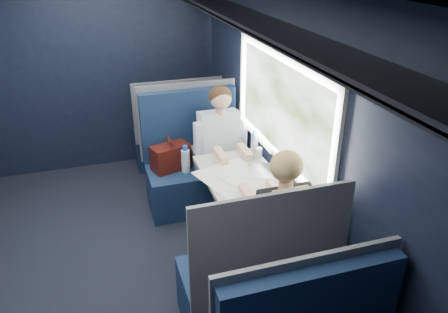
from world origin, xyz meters
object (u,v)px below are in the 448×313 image
object	(u,v)px
seat_bay_far	(254,278)
woman	(280,222)
seat_row_front	(176,135)
man	(222,145)
laptop	(267,165)
bottle_small	(254,143)
seat_bay_near	(193,167)
cup	(258,152)
table	(239,184)

from	to	relation	value
seat_bay_far	woman	bearing A→B (deg)	33.82
seat_bay_far	seat_row_front	size ratio (longest dim) A/B	1.09
seat_row_front	man	xyz separation A→B (m)	(0.25, -1.10, 0.31)
woman	laptop	size ratio (longest dim) A/B	3.93
seat_bay_far	laptop	distance (m)	1.07
seat_row_front	man	bearing A→B (deg)	-77.17
man	bottle_small	world-z (taller)	man
seat_bay_far	man	xyz separation A→B (m)	(0.25, 1.57, 0.30)
seat_bay_near	seat_bay_far	size ratio (longest dim) A/B	1.00
man	woman	xyz separation A→B (m)	(0.00, -1.41, 0.01)
seat_row_front	laptop	distance (m)	1.87
seat_bay_near	laptop	xyz separation A→B (m)	(0.46, -0.85, 0.37)
woman	seat_bay_far	bearing A→B (deg)	-146.18
seat_bay_far	cup	world-z (taller)	seat_bay_far
seat_row_front	laptop	world-z (taller)	seat_row_front
seat_row_front	cup	xyz separation A→B (m)	(0.48, -1.49, 0.38)
table	seat_bay_far	xyz separation A→B (m)	(-0.18, -0.87, -0.25)
bottle_small	cup	bearing A→B (deg)	-90.00
table	laptop	size ratio (longest dim) A/B	2.97
seat_bay_far	laptop	bearing A→B (deg)	63.37
man	cup	bearing A→B (deg)	-59.83
seat_bay_far	cup	bearing A→B (deg)	67.83
seat_row_front	seat_bay_near	bearing A→B (deg)	-90.92
seat_bay_far	table	bearing A→B (deg)	78.22
seat_bay_near	woman	xyz separation A→B (m)	(0.26, -1.58, 0.30)
bottle_small	seat_row_front	bearing A→B (deg)	109.07
seat_bay_far	woman	distance (m)	0.43
woman	bottle_small	size ratio (longest dim) A/B	5.88
seat_row_front	cup	bearing A→B (deg)	-72.18
seat_bay_far	woman	world-z (taller)	woman
laptop	table	bearing A→B (deg)	-175.38
table	seat_bay_far	size ratio (longest dim) A/B	0.79
seat_bay_far	cup	distance (m)	1.32
seat_bay_near	cup	size ratio (longest dim) A/B	14.09
woman	bottle_small	xyz separation A→B (m)	(0.23, 1.12, 0.11)
table	seat_bay_near	distance (m)	0.93
seat_bay_near	man	distance (m)	0.43
table	laptop	distance (m)	0.30
woman	seat_bay_near	bearing A→B (deg)	99.51
laptop	bottle_small	size ratio (longest dim) A/B	1.50
seat_row_front	seat_bay_far	bearing A→B (deg)	-90.00
seat_bay_far	seat_row_front	bearing A→B (deg)	90.00
cup	table	bearing A→B (deg)	-134.47
bottle_small	cup	world-z (taller)	bottle_small
table	seat_bay_far	distance (m)	0.93
table	laptop	bearing A→B (deg)	4.62
seat_bay_far	bottle_small	distance (m)	1.43
woman	table	bearing A→B (deg)	95.45
laptop	bottle_small	distance (m)	0.39
table	bottle_small	world-z (taller)	bottle_small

